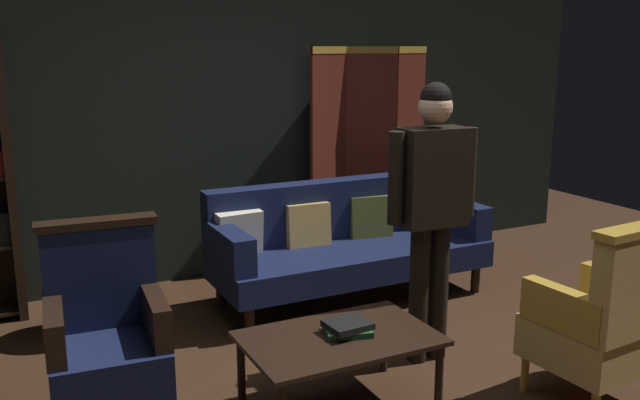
{
  "coord_description": "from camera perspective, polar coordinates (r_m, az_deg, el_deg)",
  "views": [
    {
      "loc": [
        -1.88,
        -2.93,
        1.9
      ],
      "look_at": [
        0.0,
        0.8,
        0.95
      ],
      "focal_mm": 38.03,
      "sensor_mm": 36.0,
      "label": 1
    }
  ],
  "objects": [
    {
      "name": "ground_plane",
      "position": [
        3.96,
        5.41,
        -15.88
      ],
      "size": [
        10.0,
        10.0,
        0.0
      ],
      "primitive_type": "plane",
      "color": "#331E11"
    },
    {
      "name": "back_wall",
      "position": [
        5.72,
        -7.52,
        7.68
      ],
      "size": [
        7.2,
        0.1,
        2.8
      ],
      "primitive_type": "cube",
      "color": "black",
      "rests_on": "ground_plane"
    },
    {
      "name": "folding_screen",
      "position": [
        6.11,
        4.23,
        4.16
      ],
      "size": [
        1.29,
        0.24,
        1.9
      ],
      "color": "#5B2319",
      "rests_on": "ground_plane"
    },
    {
      "name": "velvet_couch",
      "position": [
        5.22,
        2.16,
        -3.27
      ],
      "size": [
        2.12,
        0.78,
        0.88
      ],
      "color": "black",
      "rests_on": "ground_plane"
    },
    {
      "name": "coffee_table",
      "position": [
        3.63,
        1.63,
        -12.04
      ],
      "size": [
        1.0,
        0.64,
        0.42
      ],
      "color": "black",
      "rests_on": "ground_plane"
    },
    {
      "name": "armchair_gilt_accent",
      "position": [
        3.93,
        22.73,
        -9.22
      ],
      "size": [
        0.63,
        0.62,
        1.04
      ],
      "color": "#B78E33",
      "rests_on": "ground_plane"
    },
    {
      "name": "armchair_wing_left",
      "position": [
        3.65,
        -17.54,
        -10.53
      ],
      "size": [
        0.63,
        0.62,
        1.04
      ],
      "color": "black",
      "rests_on": "ground_plane"
    },
    {
      "name": "standing_figure",
      "position": [
        4.06,
        9.41,
        0.2
      ],
      "size": [
        0.59,
        0.24,
        1.7
      ],
      "color": "black",
      "rests_on": "ground_plane"
    },
    {
      "name": "potted_plant",
      "position": [
        4.77,
        -19.01,
        -5.6
      ],
      "size": [
        0.49,
        0.49,
        0.78
      ],
      "color": "brown",
      "rests_on": "ground_plane"
    },
    {
      "name": "book_green_cloth",
      "position": [
        3.63,
        2.33,
        -10.93
      ],
      "size": [
        0.28,
        0.24,
        0.03
      ],
      "primitive_type": "cube",
      "rotation": [
        0.0,
        0.0,
        -0.27
      ],
      "color": "#1E4C28",
      "rests_on": "coffee_table"
    },
    {
      "name": "book_black_cloth",
      "position": [
        3.62,
        2.34,
        -10.44
      ],
      "size": [
        0.24,
        0.21,
        0.03
      ],
      "primitive_type": "cube",
      "rotation": [
        0.0,
        0.0,
        0.07
      ],
      "color": "black",
      "rests_on": "book_green_cloth"
    }
  ]
}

